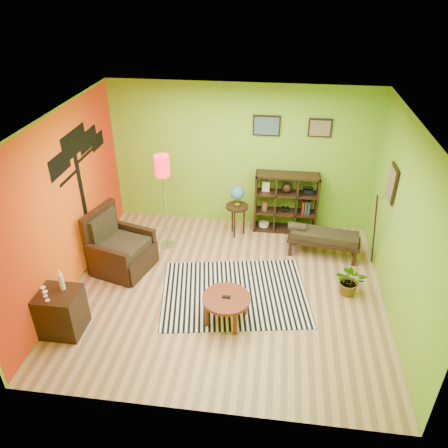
# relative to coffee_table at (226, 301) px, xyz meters

# --- Properties ---
(ground) EXTENTS (5.00, 5.00, 0.00)m
(ground) POSITION_rel_coffee_table_xyz_m (-0.09, 0.68, -0.37)
(ground) COLOR tan
(ground) RESTS_ON ground
(room_shell) EXTENTS (5.04, 4.54, 2.82)m
(room_shell) POSITION_rel_coffee_table_xyz_m (-0.18, 0.69, 1.43)
(room_shell) COLOR #80C126
(room_shell) RESTS_ON ground
(zebra_rug) EXTENTS (2.56, 2.08, 0.01)m
(zebra_rug) POSITION_rel_coffee_table_xyz_m (0.05, 0.62, -0.37)
(zebra_rug) COLOR white
(zebra_rug) RESTS_ON ground
(coffee_table) EXTENTS (0.70, 0.70, 0.45)m
(coffee_table) POSITION_rel_coffee_table_xyz_m (0.00, 0.00, 0.00)
(coffee_table) COLOR maroon
(coffee_table) RESTS_ON ground
(armchair) EXTENTS (1.10, 1.09, 1.09)m
(armchair) POSITION_rel_coffee_table_xyz_m (-1.99, 1.08, -0.04)
(armchair) COLOR black
(armchair) RESTS_ON ground
(side_cabinet) EXTENTS (0.58, 0.52, 0.99)m
(side_cabinet) POSITION_rel_coffee_table_xyz_m (-2.29, -0.51, -0.03)
(side_cabinet) COLOR black
(side_cabinet) RESTS_ON ground
(floor_lamp) EXTENTS (0.27, 0.27, 1.81)m
(floor_lamp) POSITION_rel_coffee_table_xyz_m (-1.34, 1.84, 1.09)
(floor_lamp) COLOR silver
(floor_lamp) RESTS_ON ground
(globe_table) EXTENTS (0.43, 0.43, 1.04)m
(globe_table) POSITION_rel_coffee_table_xyz_m (-0.10, 2.41, 0.41)
(globe_table) COLOR black
(globe_table) RESTS_ON ground
(cube_shelf) EXTENTS (1.20, 0.35, 1.20)m
(cube_shelf) POSITION_rel_coffee_table_xyz_m (0.83, 2.71, 0.23)
(cube_shelf) COLOR black
(cube_shelf) RESTS_ON ground
(bench) EXTENTS (1.31, 0.63, 0.59)m
(bench) POSITION_rel_coffee_table_xyz_m (1.48, 1.92, 0.00)
(bench) COLOR black
(bench) RESTS_ON ground
(potted_plant) EXTENTS (0.56, 0.60, 0.41)m
(potted_plant) POSITION_rel_coffee_table_xyz_m (1.87, 0.86, -0.17)
(potted_plant) COLOR #26661E
(potted_plant) RESTS_ON ground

